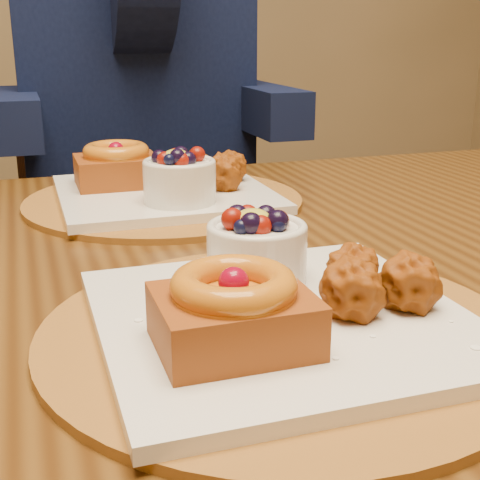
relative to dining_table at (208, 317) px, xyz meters
name	(u,v)px	position (x,y,z in m)	size (l,w,h in m)	color
dining_table	(208,317)	(0.00, 0.00, 0.00)	(1.60, 0.90, 0.76)	#3B200A
place_setting_near	(277,306)	(0.00, -0.22, 0.10)	(0.38, 0.38, 0.08)	brown
place_setting_far	(162,186)	(0.00, 0.21, 0.10)	(0.38, 0.38, 0.09)	brown
chair_far	(108,289)	(-0.04, 0.64, -0.21)	(0.53, 0.53, 0.85)	black
diner	(131,36)	(0.05, 0.72, 0.29)	(0.56, 0.53, 0.91)	black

